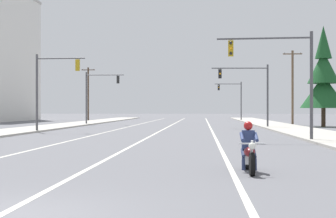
# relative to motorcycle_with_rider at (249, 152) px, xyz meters

# --- Properties ---
(lane_stripe_center) EXTENTS (0.16, 100.00, 0.01)m
(lane_stripe_center) POSITION_rel_motorcycle_with_rider_xyz_m (-4.79, 38.65, -0.58)
(lane_stripe_center) COLOR beige
(lane_stripe_center) RESTS_ON ground
(lane_stripe_left) EXTENTS (0.16, 100.00, 0.01)m
(lane_stripe_left) POSITION_rel_motorcycle_with_rider_xyz_m (-8.89, 38.65, -0.58)
(lane_stripe_left) COLOR beige
(lane_stripe_left) RESTS_ON ground
(lane_stripe_right) EXTENTS (0.16, 100.00, 0.01)m
(lane_stripe_right) POSITION_rel_motorcycle_with_rider_xyz_m (-0.47, 38.65, -0.58)
(lane_stripe_right) COLOR beige
(lane_stripe_right) RESTS_ON ground
(sidewalk_kerb_right) EXTENTS (4.40, 110.00, 0.14)m
(sidewalk_kerb_right) POSITION_rel_motorcycle_with_rider_xyz_m (6.70, 33.65, -0.52)
(sidewalk_kerb_right) COLOR #ADA89E
(sidewalk_kerb_right) RESTS_ON ground
(sidewalk_kerb_left) EXTENTS (4.40, 110.00, 0.14)m
(sidewalk_kerb_left) POSITION_rel_motorcycle_with_rider_xyz_m (-16.28, 33.65, -0.52)
(sidewalk_kerb_left) COLOR #ADA89E
(sidewalk_kerb_left) RESTS_ON ground
(motorcycle_with_rider) EXTENTS (0.70, 2.19, 1.46)m
(motorcycle_with_rider) POSITION_rel_motorcycle_with_rider_xyz_m (0.00, 0.00, 0.00)
(motorcycle_with_rider) COLOR black
(motorcycle_with_rider) RESTS_ON ground
(traffic_signal_near_right) EXTENTS (5.38, 0.46, 6.20)m
(traffic_signal_near_right) POSITION_rel_motorcycle_with_rider_xyz_m (3.26, 14.28, 3.54)
(traffic_signal_near_right) COLOR #47474C
(traffic_signal_near_right) RESTS_ON ground
(traffic_signal_near_left) EXTENTS (4.02, 0.40, 6.20)m
(traffic_signal_near_left) POSITION_rel_motorcycle_with_rider_xyz_m (-13.32, 24.72, 3.46)
(traffic_signal_near_left) COLOR #47474C
(traffic_signal_near_left) RESTS_ON ground
(traffic_signal_mid_right) EXTENTS (5.57, 0.60, 6.20)m
(traffic_signal_mid_right) POSITION_rel_motorcycle_with_rider_xyz_m (3.50, 35.18, 3.55)
(traffic_signal_mid_right) COLOR #47474C
(traffic_signal_mid_right) RESTS_ON ground
(traffic_signal_mid_left) EXTENTS (4.53, 0.37, 6.20)m
(traffic_signal_mid_left) POSITION_rel_motorcycle_with_rider_xyz_m (-13.60, 43.93, 3.49)
(traffic_signal_mid_left) COLOR #47474C
(traffic_signal_mid_left) RESTS_ON ground
(traffic_signal_far_right) EXTENTS (4.28, 0.58, 6.20)m
(traffic_signal_far_right) POSITION_rel_motorcycle_with_rider_xyz_m (3.75, 65.92, 3.47)
(traffic_signal_far_right) COLOR #47474C
(traffic_signal_far_right) RESTS_ON ground
(utility_pole_right_far) EXTENTS (2.23, 0.26, 8.73)m
(utility_pole_right_far) POSITION_rel_motorcycle_with_rider_xyz_m (9.34, 45.45, 3.99)
(utility_pole_right_far) COLOR brown
(utility_pole_right_far) RESTS_ON ground
(utility_pole_left_far) EXTENTS (2.19, 0.26, 8.60)m
(utility_pole_left_far) POSITION_rel_motorcycle_with_rider_xyz_m (-19.64, 65.95, 3.93)
(utility_pole_left_far) COLOR #4C3828
(utility_pole_left_far) RESTS_ON ground
(conifer_tree_right_verge_far) EXTENTS (4.77, 4.77, 10.50)m
(conifer_tree_right_verge_far) POSITION_rel_motorcycle_with_rider_xyz_m (11.26, 38.54, 4.22)
(conifer_tree_right_verge_far) COLOR #423023
(conifer_tree_right_verge_far) RESTS_ON ground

